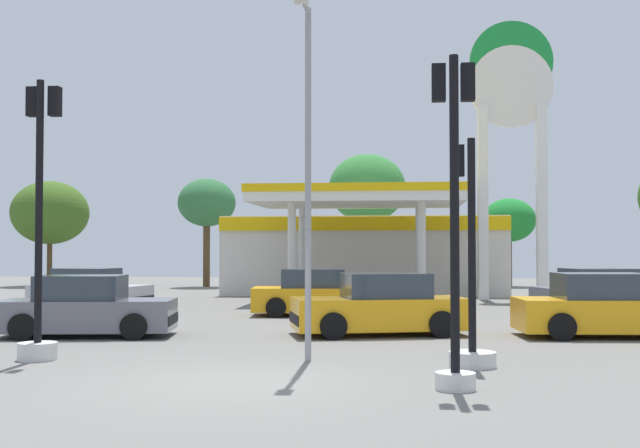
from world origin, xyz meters
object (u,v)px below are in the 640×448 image
at_px(car_0, 602,294).
at_px(tree_3, 509,221).
at_px(car_2, 317,294).
at_px(tree_0, 50,213).
at_px(car_6, 606,308).
at_px(corner_streetlamp, 307,145).
at_px(traffic_signal_0, 454,240).
at_px(car_1, 381,307).
at_px(tree_2, 367,188).
at_px(station_pole_sign, 512,126).
at_px(tree_1, 207,204).
at_px(traffic_signal_2, 471,308).
at_px(car_4, 86,309).
at_px(car_3, 89,291).
at_px(traffic_signal_1, 39,261).

xyz_separation_m(car_0, tree_3, (-0.28, 19.35, 2.99)).
relative_size(car_2, tree_0, 0.72).
bearing_deg(car_6, car_2, 144.40).
bearing_deg(tree_3, corner_streetlamp, -104.18).
relative_size(car_2, traffic_signal_0, 0.84).
distance_m(car_2, traffic_signal_0, 13.40).
xyz_separation_m(car_1, tree_0, (-19.25, 23.60, 3.44)).
bearing_deg(car_6, tree_3, 87.51).
xyz_separation_m(car_6, tree_0, (-24.61, 23.52, 3.44)).
xyz_separation_m(car_6, tree_2, (-6.79, 25.58, 4.84)).
bearing_deg(station_pole_sign, car_2, -130.32).
bearing_deg(tree_1, car_0, -45.55).
bearing_deg(car_0, corner_streetlamp, -125.69).
height_order(car_0, traffic_signal_2, traffic_signal_2).
bearing_deg(car_2, traffic_signal_0, -74.96).
distance_m(car_4, tree_0, 27.75).
xyz_separation_m(car_4, corner_streetlamp, (5.77, -3.80, 3.37)).
xyz_separation_m(car_3, car_6, (15.45, -6.69, 0.04)).
relative_size(car_6, traffic_signal_2, 1.07).
bearing_deg(car_2, traffic_signal_2, -69.78).
relative_size(traffic_signal_2, tree_2, 0.55).
xyz_separation_m(car_2, traffic_signal_1, (-4.19, -10.46, 1.21)).
relative_size(car_0, car_6, 1.02).
relative_size(traffic_signal_0, corner_streetlamp, 0.75).
relative_size(car_3, tree_3, 0.87).
bearing_deg(tree_0, tree_3, 4.46).
distance_m(car_2, traffic_signal_1, 11.33).
relative_size(tree_2, corner_streetlamp, 1.12).
xyz_separation_m(car_6, traffic_signal_0, (-4.04, -7.48, 1.55)).
bearing_deg(corner_streetlamp, car_6, 36.89).
bearing_deg(corner_streetlamp, car_4, 146.63).
xyz_separation_m(tree_0, tree_1, (9.05, -0.07, 0.47)).
xyz_separation_m(station_pole_sign, tree_0, (-24.31, 9.66, -3.06)).
xyz_separation_m(car_4, traffic_signal_1, (0.67, -3.95, 1.21)).
height_order(station_pole_sign, corner_streetlamp, station_pole_sign).
distance_m(traffic_signal_1, tree_1, 28.92).
distance_m(tree_1, tree_3, 16.82).
height_order(car_3, traffic_signal_2, traffic_signal_2).
height_order(car_2, corner_streetlamp, corner_streetlamp).
height_order(car_0, car_6, car_6).
bearing_deg(car_3, car_2, -9.41).
height_order(car_4, corner_streetlamp, corner_streetlamp).
xyz_separation_m(traffic_signal_1, corner_streetlamp, (5.10, 0.15, 2.15)).
bearing_deg(car_3, tree_1, 90.35).
height_order(tree_0, tree_3, tree_0).
bearing_deg(car_4, car_1, 8.61).
bearing_deg(car_4, tree_3, 63.19).
distance_m(traffic_signal_1, corner_streetlamp, 5.54).
bearing_deg(tree_0, car_1, -50.79).
height_order(traffic_signal_0, tree_2, tree_2).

